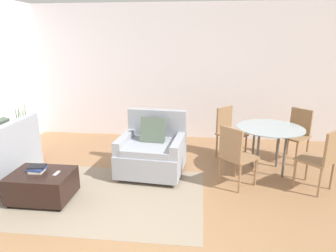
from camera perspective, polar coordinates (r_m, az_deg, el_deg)
name	(u,v)px	position (r m, az deg, el deg)	size (l,w,h in m)	color
ground_plane	(138,252)	(3.27, -5.67, -22.75)	(20.00, 20.00, 0.00)	#936B47
wall_back	(174,73)	(6.31, 1.13, 10.08)	(12.00, 0.06, 2.75)	white
area_rug	(96,195)	(4.31, -13.62, -12.68)	(2.93, 1.81, 0.01)	gray
armchair	(152,151)	(4.73, -3.02, -4.82)	(1.04, 0.99, 0.95)	#999EA8
ottoman	(42,185)	(4.34, -22.84, -10.29)	(0.78, 0.59, 0.38)	black
book_stack	(37,169)	(4.30, -23.68, -7.45)	(0.23, 0.18, 0.09)	beige
tv_remote_primary	(57,173)	(4.17, -20.45, -8.44)	(0.05, 0.14, 0.01)	#B7B7BC
potted_plant	(26,144)	(5.96, -25.48, -3.16)	(0.36, 0.36, 1.07)	maroon
dining_table	(270,133)	(4.92, 18.84, -1.25)	(1.02, 1.02, 0.74)	#99A8AD
dining_chair_near_left	(235,153)	(4.32, 12.63, -5.01)	(0.59, 0.59, 0.90)	#93704C
dining_chair_near_right	(322,156)	(4.60, 27.35, -5.16)	(0.59, 0.59, 0.90)	#93704C
dining_chair_far_left	(228,129)	(5.43, 11.40, -0.53)	(0.59, 0.59, 0.90)	#93704C
dining_chair_far_right	(297,131)	(5.66, 23.32, -0.88)	(0.59, 0.59, 0.90)	#93704C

